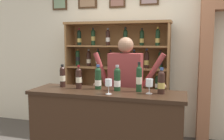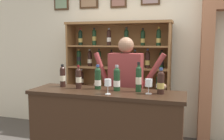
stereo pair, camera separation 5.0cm
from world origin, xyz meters
The scene contains 12 objects.
back_wall centered at (0.00, 1.63, 1.71)m, with size 12.00×0.19×3.42m.
wine_shelf centered at (-0.31, 1.32, 1.02)m, with size 1.75×0.37×1.92m.
tasting_counter centered at (-0.08, 0.00, 0.52)m, with size 1.79×0.53×1.04m.
shopkeeper centered at (0.02, 0.58, 1.04)m, with size 1.02×0.22×1.67m.
tasting_bottle_super_tuscan centered at (-0.68, 0.09, 1.18)m, with size 0.07×0.07×0.28m.
tasting_bottle_vin_santo centered at (-0.44, 0.04, 1.17)m, with size 0.07×0.07×0.29m.
tasting_bottle_brunello centered at (-0.21, 0.09, 1.18)m, with size 0.08×0.08×0.29m.
tasting_bottle_grappa centered at (0.04, 0.06, 1.18)m, with size 0.08×0.08×0.30m.
tasting_bottle_prosecco centered at (0.29, 0.07, 1.20)m, with size 0.07×0.07×0.34m.
tasting_bottle_riserva centered at (0.54, 0.04, 1.18)m, with size 0.08×0.08×0.29m.
wine_glass_right centered at (0.00, -0.15, 1.16)m, with size 0.07×0.07×0.17m.
wine_glass_left centered at (0.42, 0.00, 1.16)m, with size 0.08×0.08×0.16m.
Camera 2 is at (0.83, -2.66, 1.63)m, focal length 39.81 mm.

